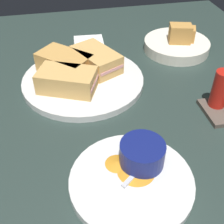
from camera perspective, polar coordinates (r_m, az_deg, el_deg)
The scene contains 13 objects.
ground_plane at distance 70.28cm, azimuth -2.49°, elevation 2.14°, with size 110.00×110.00×3.00cm, color #283833.
plate_sandwich_main at distance 73.63cm, azimuth -5.63°, elevation 6.15°, with size 29.94×29.94×1.60cm, color silver.
sandwich_half_near at distance 75.73cm, azimuth -3.10°, elevation 10.18°, with size 15.03×12.61×4.80cm.
sandwich_half_far at distance 75.20cm, azimuth -9.25°, elevation 9.46°, with size 14.46×14.67×4.80cm.
sandwich_half_extra at distance 68.35cm, azimuth -8.74°, elevation 6.12°, with size 12.13×14.95×4.80cm.
ramekin_dark_sauce at distance 68.53cm, azimuth -9.92°, elevation 5.83°, with size 6.27×6.27×4.02cm.
spoon_by_dark_ramekin at distance 73.19cm, azimuth -7.76°, elevation 6.82°, with size 9.03×6.70×0.80cm.
plate_chips_companion at distance 50.89cm, azimuth 3.78°, elevation -13.39°, with size 21.06×21.06×1.60cm, color silver.
ramekin_light_gravy at distance 50.97cm, azimuth 5.91°, elevation -8.00°, with size 7.89×7.89×4.25cm.
spoon_by_gravy_ramekin at distance 52.44cm, azimuth 6.91°, elevation -9.47°, with size 7.27×8.67×0.80cm.
plantain_chip_scatter at distance 52.23cm, azimuth 4.43°, elevation -9.61°, with size 12.28×12.07×0.60cm.
bread_basket_rear at distance 89.51cm, azimuth 12.61°, elevation 12.89°, with size 18.87×18.87×8.02cm.
paper_napkin_folded at distance 92.52cm, azimuth -4.50°, elevation 13.29°, with size 11.00×9.00×0.40cm, color white.
Camera 1 is at (54.90, -8.41, 41.56)cm, focal length 46.90 mm.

